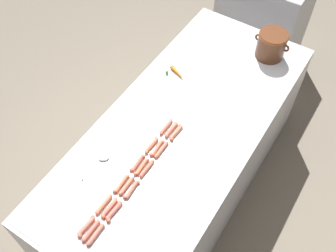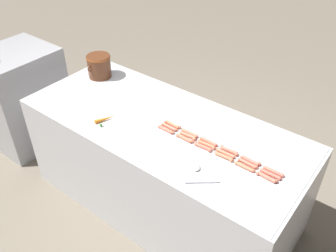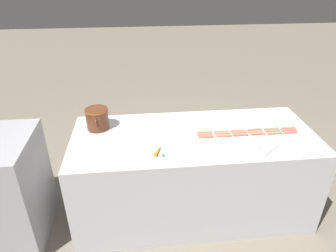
% 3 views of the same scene
% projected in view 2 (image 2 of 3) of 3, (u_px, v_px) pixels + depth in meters
% --- Properties ---
extents(ground_plane, '(20.00, 20.00, 0.00)m').
position_uv_depth(ground_plane, '(163.00, 202.00, 3.28)').
color(ground_plane, '#756B5B').
extents(griddle_counter, '(0.97, 2.27, 0.90)m').
position_uv_depth(griddle_counter, '(163.00, 165.00, 3.01)').
color(griddle_counter, '#BCBCC1').
rests_on(griddle_counter, ground_plane).
extents(back_cabinet, '(0.75, 0.65, 1.02)m').
position_uv_depth(back_cabinet, '(23.00, 98.00, 3.73)').
color(back_cabinet, '#A0A0A4').
rests_on(back_cabinet, ground_plane).
extents(hot_dog_0, '(0.03, 0.15, 0.03)m').
position_uv_depth(hot_dog_0, '(267.00, 177.00, 2.25)').
color(hot_dog_0, '#CC6954').
rests_on(hot_dog_0, griddle_counter).
extents(hot_dog_1, '(0.03, 0.15, 0.03)m').
position_uv_depth(hot_dog_1, '(245.00, 167.00, 2.32)').
color(hot_dog_1, '#CE7252').
rests_on(hot_dog_1, griddle_counter).
extents(hot_dog_2, '(0.03, 0.15, 0.03)m').
position_uv_depth(hot_dog_2, '(224.00, 156.00, 2.40)').
color(hot_dog_2, '#CB6F4F').
rests_on(hot_dog_2, griddle_counter).
extents(hot_dog_3, '(0.03, 0.15, 0.03)m').
position_uv_depth(hot_dog_3, '(203.00, 147.00, 2.48)').
color(hot_dog_3, '#D6644F').
rests_on(hot_dog_3, griddle_counter).
extents(hot_dog_4, '(0.03, 0.15, 0.03)m').
position_uv_depth(hot_dog_4, '(185.00, 138.00, 2.56)').
color(hot_dog_4, '#D26D4E').
rests_on(hot_dog_4, griddle_counter).
extents(hot_dog_5, '(0.03, 0.15, 0.03)m').
position_uv_depth(hot_dog_5, '(166.00, 129.00, 2.64)').
color(hot_dog_5, '#D16850').
rests_on(hot_dog_5, griddle_counter).
extents(hot_dog_6, '(0.03, 0.15, 0.03)m').
position_uv_depth(hot_dog_6, '(271.00, 174.00, 2.27)').
color(hot_dog_6, '#D56452').
rests_on(hot_dog_6, griddle_counter).
extents(hot_dog_7, '(0.03, 0.15, 0.03)m').
position_uv_depth(hot_dog_7, '(248.00, 163.00, 2.35)').
color(hot_dog_7, '#D46A54').
rests_on(hot_dog_7, griddle_counter).
extents(hot_dog_8, '(0.03, 0.15, 0.03)m').
position_uv_depth(hot_dog_8, '(226.00, 153.00, 2.43)').
color(hot_dog_8, '#D06E52').
rests_on(hot_dog_8, griddle_counter).
extents(hot_dog_9, '(0.03, 0.15, 0.03)m').
position_uv_depth(hot_dog_9, '(207.00, 144.00, 2.50)').
color(hot_dog_9, '#D36D4C').
rests_on(hot_dog_9, griddle_counter).
extents(hot_dog_10, '(0.03, 0.15, 0.03)m').
position_uv_depth(hot_dog_10, '(188.00, 135.00, 2.59)').
color(hot_dog_10, '#D46F55').
rests_on(hot_dog_10, griddle_counter).
extents(hot_dog_11, '(0.03, 0.15, 0.03)m').
position_uv_depth(hot_dog_11, '(169.00, 127.00, 2.67)').
color(hot_dog_11, '#CA6C56').
rests_on(hot_dog_11, griddle_counter).
extents(hot_dog_12, '(0.03, 0.15, 0.03)m').
position_uv_depth(hot_dog_12, '(274.00, 171.00, 2.29)').
color(hot_dog_12, '#CA6756').
rests_on(hot_dog_12, griddle_counter).
extents(hot_dog_13, '(0.03, 0.15, 0.03)m').
position_uv_depth(hot_dog_13, '(251.00, 160.00, 2.37)').
color(hot_dog_13, '#D16453').
rests_on(hot_dog_13, griddle_counter).
extents(hot_dog_14, '(0.03, 0.15, 0.03)m').
position_uv_depth(hot_dog_14, '(229.00, 151.00, 2.45)').
color(hot_dog_14, '#CB6751').
rests_on(hot_dog_14, griddle_counter).
extents(hot_dog_15, '(0.03, 0.15, 0.03)m').
position_uv_depth(hot_dog_15, '(209.00, 141.00, 2.53)').
color(hot_dog_15, '#D8634D').
rests_on(hot_dog_15, griddle_counter).
extents(hot_dog_16, '(0.03, 0.15, 0.03)m').
position_uv_depth(hot_dog_16, '(190.00, 133.00, 2.61)').
color(hot_dog_16, '#D5694E').
rests_on(hot_dog_16, griddle_counter).
extents(hot_dog_17, '(0.03, 0.15, 0.03)m').
position_uv_depth(hot_dog_17, '(172.00, 125.00, 2.69)').
color(hot_dog_17, '#D66F4F').
rests_on(hot_dog_17, griddle_counter).
extents(bean_pot, '(0.27, 0.22, 0.21)m').
position_uv_depth(bean_pot, '(99.00, 65.00, 3.25)').
color(bean_pot, '#562D19').
rests_on(bean_pot, griddle_counter).
extents(serving_spoon, '(0.20, 0.23, 0.02)m').
position_uv_depth(serving_spoon, '(198.00, 172.00, 2.29)').
color(serving_spoon, '#B7B7BC').
rests_on(serving_spoon, griddle_counter).
extents(carrot, '(0.17, 0.09, 0.03)m').
position_uv_depth(carrot, '(105.00, 119.00, 2.74)').
color(carrot, orange).
rests_on(carrot, griddle_counter).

